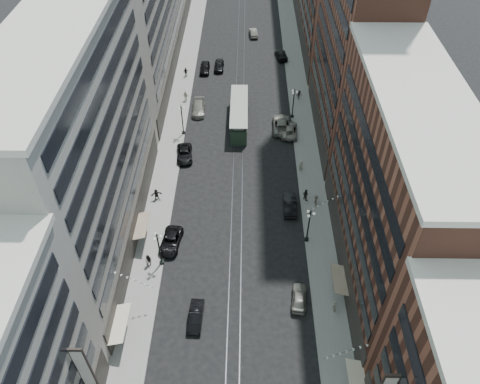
{
  "coord_description": "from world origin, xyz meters",
  "views": [
    {
      "loc": [
        1.05,
        -7.86,
        46.95
      ],
      "look_at": [
        0.46,
        35.9,
        5.0
      ],
      "focal_mm": 35.0,
      "sensor_mm": 36.0,
      "label": 1
    }
  ],
  "objects_px": {
    "pedestrian_4": "(335,307)",
    "pedestrian_5": "(156,194)",
    "pedestrian_8": "(301,166)",
    "pedestrian_6": "(186,96)",
    "car_13": "(219,66)",
    "lamppost_se_far": "(309,225)",
    "car_4": "(299,298)",
    "car_11": "(282,124)",
    "pedestrian_7": "(306,195)",
    "car_12": "(281,55)",
    "pedestrian_extra_0": "(186,72)",
    "lamppost_sw_far": "(159,248)",
    "streetcar": "(239,115)",
    "car_7": "(185,154)",
    "car_14": "(253,33)",
    "car_8": "(199,108)",
    "car_extra_0": "(289,130)",
    "car_10": "(290,205)",
    "car_9": "(205,68)",
    "pedestrian_extra_1": "(316,200)",
    "lamppost_se_mid": "(293,102)",
    "lamppost_sw_mid": "(182,119)",
    "car_2": "(171,241)",
    "pedestrian_9": "(299,95)",
    "pedestrian_2": "(149,260)",
    "car_5": "(196,316)"
  },
  "relations": [
    {
      "from": "car_4",
      "to": "pedestrian_extra_0",
      "type": "height_order",
      "value": "pedestrian_extra_0"
    },
    {
      "from": "car_4",
      "to": "car_11",
      "type": "distance_m",
      "value": 33.92
    },
    {
      "from": "car_13",
      "to": "car_2",
      "type": "bearing_deg",
      "value": -94.68
    },
    {
      "from": "pedestrian_7",
      "to": "car_11",
      "type": "bearing_deg",
      "value": -40.1
    },
    {
      "from": "car_5",
      "to": "car_12",
      "type": "xyz_separation_m",
      "value": [
        12.68,
        61.23,
        0.02
      ]
    },
    {
      "from": "car_2",
      "to": "car_10",
      "type": "bearing_deg",
      "value": 30.1
    },
    {
      "from": "car_13",
      "to": "lamppost_se_far",
      "type": "bearing_deg",
      "value": -72.71
    },
    {
      "from": "car_7",
      "to": "pedestrian_8",
      "type": "distance_m",
      "value": 18.17
    },
    {
      "from": "car_4",
      "to": "car_2",
      "type": "bearing_deg",
      "value": -20.73
    },
    {
      "from": "pedestrian_8",
      "to": "pedestrian_9",
      "type": "xyz_separation_m",
      "value": [
        1.26,
        19.81,
        -0.06
      ]
    },
    {
      "from": "car_11",
      "to": "car_12",
      "type": "bearing_deg",
      "value": -90.41
    },
    {
      "from": "lamppost_se_far",
      "to": "pedestrian_2",
      "type": "relative_size",
      "value": 3.07
    },
    {
      "from": "streetcar",
      "to": "pedestrian_7",
      "type": "height_order",
      "value": "streetcar"
    },
    {
      "from": "car_7",
      "to": "pedestrian_7",
      "type": "bearing_deg",
      "value": -33.53
    },
    {
      "from": "lamppost_sw_far",
      "to": "car_10",
      "type": "bearing_deg",
      "value": 30.75
    },
    {
      "from": "streetcar",
      "to": "car_extra_0",
      "type": "bearing_deg",
      "value": -18.73
    },
    {
      "from": "lamppost_sw_mid",
      "to": "lamppost_se_mid",
      "type": "xyz_separation_m",
      "value": [
        18.4,
        5.0,
        0.0
      ]
    },
    {
      "from": "lamppost_se_mid",
      "to": "pedestrian_2",
      "type": "height_order",
      "value": "lamppost_se_mid"
    },
    {
      "from": "car_2",
      "to": "car_extra_0",
      "type": "xyz_separation_m",
      "value": [
        16.8,
        24.29,
        0.03
      ]
    },
    {
      "from": "car_7",
      "to": "car_9",
      "type": "xyz_separation_m",
      "value": [
        1.35,
        26.82,
        0.08
      ]
    },
    {
      "from": "pedestrian_8",
      "to": "car_5",
      "type": "bearing_deg",
      "value": 35.01
    },
    {
      "from": "streetcar",
      "to": "pedestrian_2",
      "type": "relative_size",
      "value": 7.22
    },
    {
      "from": "car_7",
      "to": "pedestrian_extra_0",
      "type": "height_order",
      "value": "pedestrian_extra_0"
    },
    {
      "from": "lamppost_se_mid",
      "to": "car_4",
      "type": "distance_m",
      "value": 37.31
    },
    {
      "from": "car_extra_0",
      "to": "pedestrian_2",
      "type": "bearing_deg",
      "value": 58.98
    },
    {
      "from": "lamppost_sw_mid",
      "to": "car_4",
      "type": "xyz_separation_m",
      "value": [
        16.7,
        -32.2,
        -2.38
      ]
    },
    {
      "from": "pedestrian_extra_0",
      "to": "pedestrian_5",
      "type": "bearing_deg",
      "value": 65.03
    },
    {
      "from": "pedestrian_2",
      "to": "car_12",
      "type": "relative_size",
      "value": 0.35
    },
    {
      "from": "pedestrian_8",
      "to": "pedestrian_6",
      "type": "bearing_deg",
      "value": -71.61
    },
    {
      "from": "pedestrian_extra_1",
      "to": "lamppost_se_mid",
      "type": "bearing_deg",
      "value": 175.86
    },
    {
      "from": "car_extra_0",
      "to": "lamppost_se_far",
      "type": "bearing_deg",
      "value": 95.55
    },
    {
      "from": "car_2",
      "to": "car_11",
      "type": "distance_m",
      "value": 30.0
    },
    {
      "from": "car_12",
      "to": "pedestrian_extra_0",
      "type": "distance_m",
      "value": 20.52
    },
    {
      "from": "car_7",
      "to": "pedestrian_extra_1",
      "type": "height_order",
      "value": "pedestrian_extra_1"
    },
    {
      "from": "lamppost_sw_mid",
      "to": "pedestrian_extra_1",
      "type": "height_order",
      "value": "lamppost_sw_mid"
    },
    {
      "from": "streetcar",
      "to": "lamppost_se_far",
      "type": "bearing_deg",
      "value": -70.66
    },
    {
      "from": "pedestrian_4",
      "to": "pedestrian_5",
      "type": "bearing_deg",
      "value": 58.19
    },
    {
      "from": "pedestrian_5",
      "to": "car_extra_0",
      "type": "height_order",
      "value": "pedestrian_5"
    },
    {
      "from": "car_8",
      "to": "car_11",
      "type": "distance_m",
      "value": 15.12
    },
    {
      "from": "lamppost_sw_mid",
      "to": "car_7",
      "type": "relative_size",
      "value": 1.09
    },
    {
      "from": "pedestrian_2",
      "to": "car_extra_0",
      "type": "distance_m",
      "value": 33.64
    },
    {
      "from": "pedestrian_4",
      "to": "car_8",
      "type": "xyz_separation_m",
      "value": [
        -18.55,
        40.02,
        -0.15
      ]
    },
    {
      "from": "car_12",
      "to": "pedestrian_5",
      "type": "bearing_deg",
      "value": 57.3
    },
    {
      "from": "pedestrian_4",
      "to": "pedestrian_8",
      "type": "bearing_deg",
      "value": 10.82
    },
    {
      "from": "pedestrian_8",
      "to": "car_10",
      "type": "bearing_deg",
      "value": 48.16
    },
    {
      "from": "car_13",
      "to": "lamppost_sw_far",
      "type": "bearing_deg",
      "value": -95.28
    },
    {
      "from": "pedestrian_6",
      "to": "car_8",
      "type": "bearing_deg",
      "value": 144.36
    },
    {
      "from": "pedestrian_6",
      "to": "car_12",
      "type": "bearing_deg",
      "value": -120.39
    },
    {
      "from": "car_14",
      "to": "car_extra_0",
      "type": "relative_size",
      "value": 0.82
    },
    {
      "from": "car_14",
      "to": "car_11",
      "type": "bearing_deg",
      "value": 90.8
    }
  ]
}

